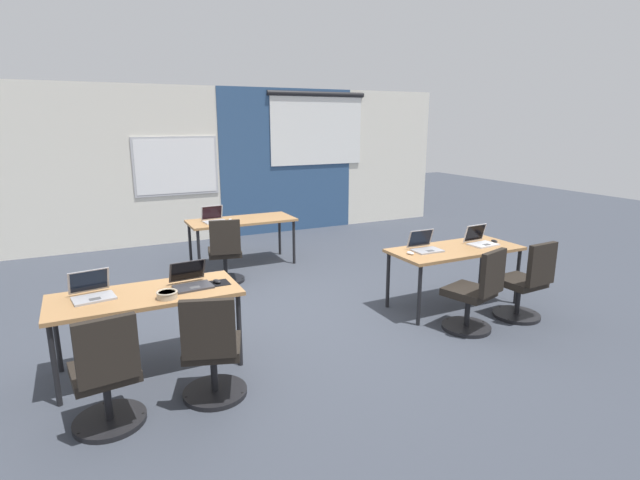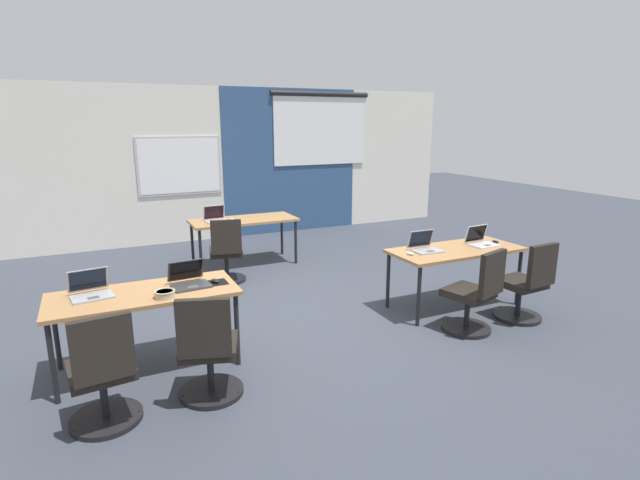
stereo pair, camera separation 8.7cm
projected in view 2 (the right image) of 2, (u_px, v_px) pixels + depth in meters
name	position (u px, v px, depth m)	size (l,w,h in m)	color
ground_plane	(300.00, 312.00, 5.70)	(24.00, 24.00, 0.00)	#383D47
back_wall_assembly	(213.00, 164.00, 9.06)	(10.00, 0.27, 2.80)	silver
desk_near_left	(144.00, 299.00, 4.29)	(1.60, 0.70, 0.72)	#A37547
desk_near_right	(456.00, 253.00, 5.75)	(1.60, 0.70, 0.72)	#A37547
desk_far_center	(244.00, 223.00, 7.47)	(1.60, 0.70, 0.72)	#A37547
laptop_near_right_inner	(425.00, 247.00, 5.63)	(0.34, 0.31, 0.23)	#9E9EA3
mouse_near_right_inner	(410.00, 253.00, 5.46)	(0.07, 0.11, 0.03)	silver
chair_near_right_inner	(474.00, 298.00, 5.09)	(0.54, 0.60, 0.92)	black
laptop_near_right_end	(481.00, 241.00, 5.89)	(0.35, 0.31, 0.23)	silver
mouse_near_right_end	(496.00, 242.00, 5.99)	(0.07, 0.10, 0.03)	black
chair_near_right_end	(525.00, 288.00, 5.40)	(0.52, 0.55, 0.92)	black
laptop_far_left	(216.00, 218.00, 7.28)	(0.35, 0.31, 0.23)	#B7B7BC
mousepad_far_left	(232.00, 221.00, 7.31)	(0.22, 0.19, 0.00)	#23512D
mouse_far_left	(232.00, 220.00, 7.31)	(0.06, 0.10, 0.03)	silver
chair_far_left	(226.00, 256.00, 6.68)	(0.52, 0.58, 0.92)	black
laptop_near_left_inner	(189.00, 280.00, 4.44)	(0.36, 0.35, 0.22)	#333338
mousepad_near_left_inner	(215.00, 283.00, 4.52)	(0.22, 0.19, 0.00)	black
mouse_near_left_inner	(215.00, 281.00, 4.51)	(0.09, 0.11, 0.03)	black
chair_near_left_inner	(209.00, 356.00, 3.85)	(0.56, 0.61, 0.92)	black
laptop_near_left_end	(91.00, 291.00, 4.17)	(0.37, 0.35, 0.23)	#9E9EA3
chair_near_left_end	(103.00, 380.00, 3.49)	(0.52, 0.56, 0.92)	black
snack_bowl	(165.00, 293.00, 4.14)	(0.18, 0.18, 0.06)	tan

